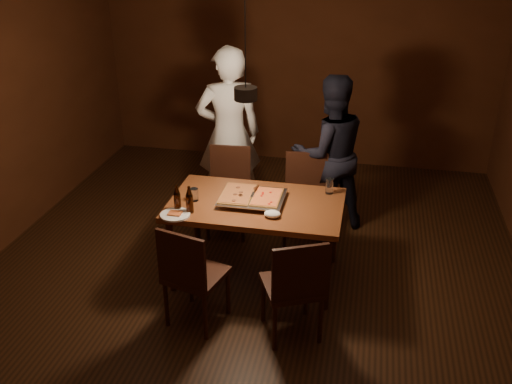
% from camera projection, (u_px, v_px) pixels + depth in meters
% --- Properties ---
extents(room_shell, '(6.00, 6.00, 6.00)m').
position_uv_depth(room_shell, '(246.00, 136.00, 4.55)').
color(room_shell, '#371D0F').
rests_on(room_shell, ground).
extents(dining_table, '(1.50, 0.90, 0.75)m').
position_uv_depth(dining_table, '(256.00, 210.00, 4.97)').
color(dining_table, brown).
rests_on(dining_table, floor).
extents(chair_far_left, '(0.45, 0.45, 0.49)m').
position_uv_depth(chair_far_left, '(229.00, 182.00, 5.83)').
color(chair_far_left, '#38190F').
rests_on(chair_far_left, floor).
extents(chair_far_right, '(0.45, 0.45, 0.49)m').
position_uv_depth(chair_far_right, '(306.00, 190.00, 5.66)').
color(chair_far_right, '#38190F').
rests_on(chair_far_right, floor).
extents(chair_near_left, '(0.51, 0.51, 0.49)m').
position_uv_depth(chair_near_left, '(190.00, 269.00, 4.39)').
color(chair_near_left, '#38190F').
rests_on(chair_near_left, floor).
extents(chair_near_right, '(0.56, 0.56, 0.49)m').
position_uv_depth(chair_near_right, '(295.00, 281.00, 4.24)').
color(chair_near_right, '#38190F').
rests_on(chair_near_right, floor).
extents(pizza_tray, '(0.59, 0.50, 0.05)m').
position_uv_depth(pizza_tray, '(252.00, 199.00, 4.94)').
color(pizza_tray, silver).
rests_on(pizza_tray, dining_table).
extents(pizza_meat, '(0.27, 0.43, 0.02)m').
position_uv_depth(pizza_meat, '(237.00, 194.00, 4.96)').
color(pizza_meat, maroon).
rests_on(pizza_meat, pizza_tray).
extents(pizza_cheese, '(0.24, 0.38, 0.02)m').
position_uv_depth(pizza_cheese, '(267.00, 197.00, 4.91)').
color(pizza_cheese, gold).
rests_on(pizza_cheese, pizza_tray).
extents(spatula, '(0.10, 0.24, 0.04)m').
position_uv_depth(spatula, '(253.00, 195.00, 4.94)').
color(spatula, silver).
rests_on(spatula, pizza_tray).
extents(beer_bottle_a, '(0.06, 0.06, 0.22)m').
position_uv_depth(beer_bottle_a, '(177.00, 198.00, 4.77)').
color(beer_bottle_a, black).
rests_on(beer_bottle_a, dining_table).
extents(beer_bottle_b, '(0.06, 0.06, 0.24)m').
position_uv_depth(beer_bottle_b, '(189.00, 200.00, 4.72)').
color(beer_bottle_b, black).
rests_on(beer_bottle_b, dining_table).
extents(water_glass_left, '(0.07, 0.07, 0.11)m').
position_uv_depth(water_glass_left, '(194.00, 195.00, 4.95)').
color(water_glass_left, silver).
rests_on(water_glass_left, dining_table).
extents(water_glass_right, '(0.07, 0.07, 0.14)m').
position_uv_depth(water_glass_right, '(329.00, 186.00, 5.07)').
color(water_glass_right, silver).
rests_on(water_glass_right, dining_table).
extents(plate_slice, '(0.25, 0.25, 0.03)m').
position_uv_depth(plate_slice, '(175.00, 215.00, 4.72)').
color(plate_slice, white).
rests_on(plate_slice, dining_table).
extents(napkin, '(0.14, 0.11, 0.06)m').
position_uv_depth(napkin, '(272.00, 214.00, 4.68)').
color(napkin, white).
rests_on(napkin, dining_table).
extents(diner_white, '(0.79, 0.66, 1.86)m').
position_uv_depth(diner_white, '(229.00, 134.00, 5.97)').
color(diner_white, white).
rests_on(diner_white, floor).
extents(diner_dark, '(0.97, 0.89, 1.63)m').
position_uv_depth(diner_dark, '(329.00, 153.00, 5.79)').
color(diner_dark, black).
rests_on(diner_dark, floor).
extents(pendant_lamp, '(0.18, 0.18, 1.10)m').
position_uv_depth(pendant_lamp, '(246.00, 92.00, 4.40)').
color(pendant_lamp, black).
rests_on(pendant_lamp, ceiling).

